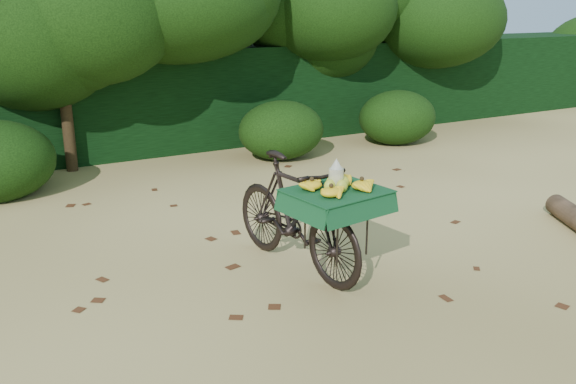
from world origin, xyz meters
TOP-DOWN VIEW (x-y plane):
  - ground at (0.00, 0.00)m, footprint 80.00×80.00m
  - vendor_bicycle at (-0.55, 0.22)m, footprint 0.95×1.98m
  - hedge_backdrop at (0.00, 6.30)m, footprint 26.00×1.80m
  - tree_row at (-0.65, 5.50)m, footprint 14.50×2.00m
  - bush_clumps at (0.50, 4.30)m, footprint 8.80×1.70m
  - leaf_litter at (0.00, 0.65)m, footprint 7.00×7.30m

SIDE VIEW (x-z plane):
  - ground at x=0.00m, z-range 0.00..0.00m
  - leaf_litter at x=0.00m, z-range 0.00..0.01m
  - bush_clumps at x=0.50m, z-range 0.00..0.90m
  - vendor_bicycle at x=-0.55m, z-range 0.01..1.17m
  - hedge_backdrop at x=0.00m, z-range 0.00..1.80m
  - tree_row at x=-0.65m, z-range 0.00..4.00m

